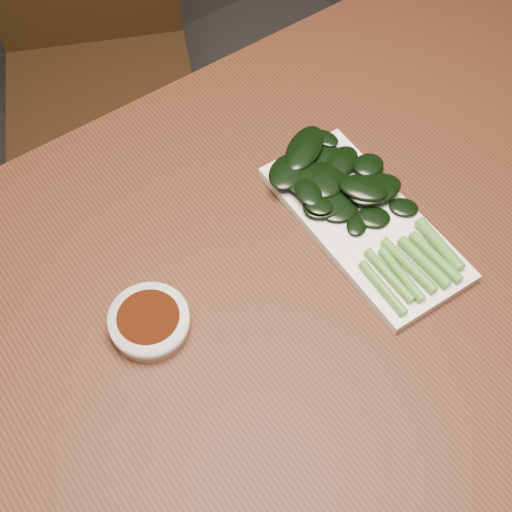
% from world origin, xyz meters
% --- Properties ---
extents(ground, '(6.00, 6.00, 0.00)m').
position_xyz_m(ground, '(0.00, 0.00, 0.00)').
color(ground, '#2C2929').
rests_on(ground, ground).
extents(table, '(1.40, 0.80, 0.75)m').
position_xyz_m(table, '(0.00, 0.00, 0.68)').
color(table, '#3F1F12').
rests_on(table, ground).
extents(chair_far, '(0.54, 0.54, 0.89)m').
position_xyz_m(chair_far, '(0.14, 0.82, 0.49)').
color(chair_far, black).
rests_on(chair_far, ground).
extents(sauce_bowl, '(0.10, 0.10, 0.03)m').
position_xyz_m(sauce_bowl, '(-0.15, 0.05, 0.76)').
color(sauce_bowl, white).
rests_on(sauce_bowl, table).
extents(serving_plate, '(0.15, 0.31, 0.01)m').
position_xyz_m(serving_plate, '(0.17, 0.01, 0.76)').
color(serving_plate, white).
rests_on(serving_plate, table).
extents(gai_lan, '(0.17, 0.33, 0.03)m').
position_xyz_m(gai_lan, '(0.17, 0.05, 0.78)').
color(gai_lan, '#49882E').
rests_on(gai_lan, serving_plate).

